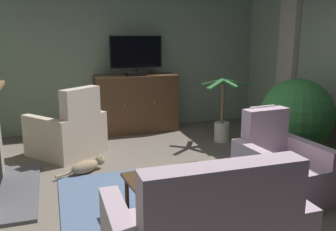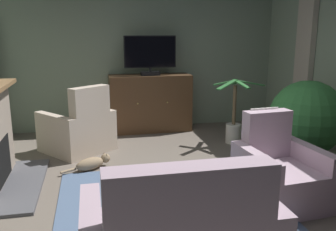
% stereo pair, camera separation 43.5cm
% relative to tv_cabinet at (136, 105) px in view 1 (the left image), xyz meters
% --- Properties ---
extents(ground_plane, '(5.84, 6.85, 0.04)m').
position_rel_tv_cabinet_xyz_m(ground_plane, '(-0.06, -2.82, -0.53)').
color(ground_plane, '#665B51').
extents(wall_back, '(5.84, 0.10, 2.80)m').
position_rel_tv_cabinet_xyz_m(wall_back, '(-0.06, 0.35, 0.88)').
color(wall_back, gray).
rests_on(wall_back, ground_plane).
extents(curtain_panel_far, '(0.10, 0.44, 2.35)m').
position_rel_tv_cabinet_xyz_m(curtain_panel_far, '(2.50, -1.08, 1.02)').
color(curtain_panel_far, '#B2A393').
extents(rug_central, '(2.40, 1.99, 0.01)m').
position_rel_tv_cabinet_xyz_m(rug_central, '(-0.32, -2.97, -0.51)').
color(rug_central, slate).
rests_on(rug_central, ground_plane).
extents(tv_cabinet, '(1.53, 0.56, 1.07)m').
position_rel_tv_cabinet_xyz_m(tv_cabinet, '(0.00, 0.00, 0.00)').
color(tv_cabinet, '#352315').
rests_on(tv_cabinet, ground_plane).
extents(television, '(0.96, 0.20, 0.72)m').
position_rel_tv_cabinet_xyz_m(television, '(0.00, -0.05, 0.94)').
color(television, black).
rests_on(television, tv_cabinet).
extents(coffee_table, '(0.95, 0.61, 0.44)m').
position_rel_tv_cabinet_xyz_m(coffee_table, '(-0.42, -3.32, -0.13)').
color(coffee_table, '#422B19').
rests_on(coffee_table, ground_plane).
extents(tv_remote, '(0.12, 0.17, 0.02)m').
position_rel_tv_cabinet_xyz_m(tv_remote, '(-0.59, -3.25, -0.06)').
color(tv_remote, black).
rests_on(tv_remote, coffee_table).
extents(armchair_angled_to_table, '(1.27, 1.27, 1.07)m').
position_rel_tv_cabinet_xyz_m(armchair_angled_to_table, '(-1.32, -0.99, -0.18)').
color(armchair_angled_to_table, '#C6B29E').
rests_on(armchair_angled_to_table, ground_plane).
extents(armchair_in_far_corner, '(0.89, 0.95, 1.00)m').
position_rel_tv_cabinet_xyz_m(armchair_in_far_corner, '(0.91, -3.28, -0.20)').
color(armchair_in_far_corner, '#AD93A3').
rests_on(armchair_in_far_corner, ground_plane).
extents(potted_plant_leafy_by_curtain, '(1.05, 1.05, 1.22)m').
position_rel_tv_cabinet_xyz_m(potted_plant_leafy_by_curtain, '(1.84, -2.31, 0.16)').
color(potted_plant_leafy_by_curtain, '#99664C').
rests_on(potted_plant_leafy_by_curtain, ground_plane).
extents(potted_plant_small_fern_corner, '(0.92, 0.68, 1.10)m').
position_rel_tv_cabinet_xyz_m(potted_plant_small_fern_corner, '(1.25, -1.11, -0.20)').
color(potted_plant_small_fern_corner, beige).
rests_on(potted_plant_small_fern_corner, ground_plane).
extents(cat, '(0.68, 0.36, 0.19)m').
position_rel_tv_cabinet_xyz_m(cat, '(-1.13, -1.86, -0.42)').
color(cat, '#937A5B').
rests_on(cat, ground_plane).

